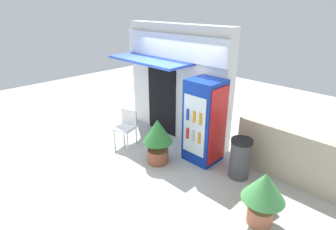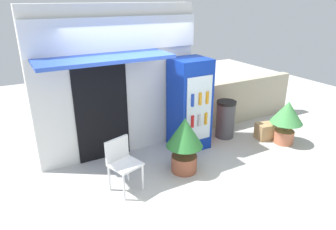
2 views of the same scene
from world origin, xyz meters
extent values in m
plane|color=beige|center=(0.00, 0.00, 0.00)|extent=(16.00, 16.00, 0.00)
cube|color=silver|center=(-0.27, 1.52, 1.43)|extent=(3.14, 0.33, 2.85)
cube|color=white|center=(-0.27, 1.31, 2.34)|extent=(3.14, 0.08, 0.58)
cube|color=blue|center=(-0.65, 0.93, 2.02)|extent=(2.20, 0.84, 0.06)
cube|color=black|center=(-0.65, 1.33, 0.98)|extent=(1.00, 0.03, 1.97)
cube|color=#0C2D9E|center=(1.05, 0.97, 0.93)|extent=(0.70, 0.66, 1.85)
cube|color=silver|center=(1.05, 0.63, 0.93)|extent=(0.56, 0.02, 1.30)
cube|color=red|center=(1.41, 0.97, 0.93)|extent=(0.02, 0.59, 1.67)
cylinder|color=red|center=(0.89, 0.61, 0.71)|extent=(0.06, 0.06, 0.24)
cylinder|color=#B2B2B7|center=(1.05, 0.61, 0.71)|extent=(0.06, 0.06, 0.24)
cylinder|color=orange|center=(1.21, 0.61, 0.71)|extent=(0.06, 0.06, 0.24)
cylinder|color=#1938A5|center=(0.88, 0.61, 1.14)|extent=(0.06, 0.06, 0.24)
cylinder|color=orange|center=(1.05, 0.61, 1.14)|extent=(0.06, 0.06, 0.24)
cylinder|color=orange|center=(1.22, 0.61, 1.14)|extent=(0.06, 0.06, 0.24)
cylinder|color=white|center=(-0.82, -0.11, 0.23)|extent=(0.04, 0.04, 0.45)
cylinder|color=white|center=(-0.45, 0.00, 0.23)|extent=(0.04, 0.04, 0.45)
cylinder|color=white|center=(-0.94, 0.25, 0.23)|extent=(0.04, 0.04, 0.45)
cylinder|color=white|center=(-0.57, 0.36, 0.23)|extent=(0.04, 0.04, 0.45)
cube|color=white|center=(-0.70, 0.12, 0.47)|extent=(0.55, 0.54, 0.04)
cube|color=white|center=(-0.75, 0.31, 0.68)|extent=(0.43, 0.17, 0.37)
cylinder|color=#995138|center=(0.43, 0.16, 0.15)|extent=(0.46, 0.46, 0.31)
cylinder|color=brown|center=(0.43, 0.16, 0.41)|extent=(0.05, 0.05, 0.20)
cone|color=#2D7533|center=(0.43, 0.16, 0.77)|extent=(0.65, 0.65, 0.52)
cylinder|color=#BC6B4C|center=(2.91, 0.08, 0.14)|extent=(0.40, 0.40, 0.29)
cylinder|color=brown|center=(2.91, 0.08, 0.38)|extent=(0.05, 0.05, 0.19)
cone|color=#47994C|center=(2.91, 0.08, 0.71)|extent=(0.67, 0.67, 0.46)
cylinder|color=#47474C|center=(2.00, 0.95, 0.39)|extent=(0.41, 0.41, 0.78)
cylinder|color=black|center=(2.00, 0.95, 0.81)|extent=(0.43, 0.43, 0.06)
cube|color=#B7AD93|center=(3.04, 1.51, 0.54)|extent=(2.79, 0.22, 1.07)
cube|color=tan|center=(2.71, 0.43, 0.17)|extent=(0.41, 0.38, 0.35)
camera|label=1|loc=(4.23, -3.34, 3.27)|focal=28.75mm
camera|label=2|loc=(-2.13, -3.85, 2.96)|focal=32.39mm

